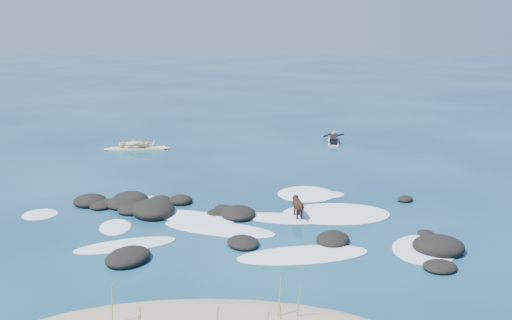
{
  "coord_description": "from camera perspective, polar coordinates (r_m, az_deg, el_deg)",
  "views": [
    {
      "loc": [
        1.12,
        -18.33,
        6.58
      ],
      "look_at": [
        1.18,
        4.0,
        0.9
      ],
      "focal_mm": 40.0,
      "sensor_mm": 36.0,
      "label": 1
    }
  ],
  "objects": [
    {
      "name": "ground",
      "position": [
        19.51,
        -3.45,
        -5.47
      ],
      "size": [
        160.0,
        160.0,
        0.0
      ],
      "primitive_type": "plane",
      "color": "#0A2642",
      "rests_on": "ground"
    },
    {
      "name": "paddling_surfer_rig",
      "position": [
        30.7,
        7.76,
        2.05
      ],
      "size": [
        1.15,
        2.6,
        0.45
      ],
      "rotation": [
        0.0,
        0.0,
        1.43
      ],
      "color": "silver",
      "rests_on": "ground"
    },
    {
      "name": "dog",
      "position": [
        19.02,
        4.21,
        -4.46
      ],
      "size": [
        0.39,
        1.15,
        0.73
      ],
      "rotation": [
        0.0,
        0.0,
        1.72
      ],
      "color": "black",
      "rests_on": "ground"
    },
    {
      "name": "reef_rocks",
      "position": [
        18.87,
        -5.46,
        -5.83
      ],
      "size": [
        14.18,
        6.92,
        0.64
      ],
      "color": "black",
      "rests_on": "ground"
    },
    {
      "name": "breaking_foam",
      "position": [
        18.83,
        0.77,
        -6.15
      ],
      "size": [
        14.17,
        7.77,
        0.12
      ],
      "color": "white",
      "rests_on": "ground"
    },
    {
      "name": "standing_surfer_rig",
      "position": [
        29.23,
        -11.88,
        2.45
      ],
      "size": [
        3.32,
        0.83,
        1.89
      ],
      "rotation": [
        0.0,
        0.0,
        0.1
      ],
      "color": "#F3EEC2",
      "rests_on": "ground"
    }
  ]
}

